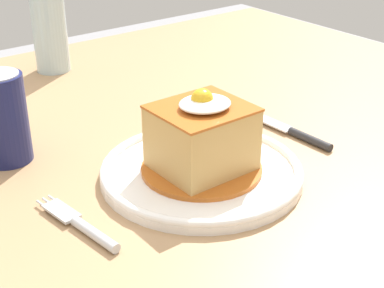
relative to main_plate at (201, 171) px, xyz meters
The scene contains 7 objects.
dining_table 0.18m from the main_plate, 110.32° to the left, with size 1.47×1.00×0.78m.
main_plate is the anchor object (origin of this frame).
sandwich_meal 0.05m from the main_plate, 79.44° to the right, with size 0.16×0.16×0.11m.
fork 0.18m from the main_plate, behind, with size 0.03×0.14×0.01m.
knife 0.19m from the main_plate, ahead, with size 0.02×0.17×0.01m.
soda_can 0.27m from the main_plate, 131.74° to the left, with size 0.07×0.07×0.12m.
beer_bottle_clear 0.51m from the main_plate, 86.19° to the left, with size 0.06×0.06×0.27m.
Camera 1 is at (-0.36, -0.65, 1.15)m, focal length 54.45 mm.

